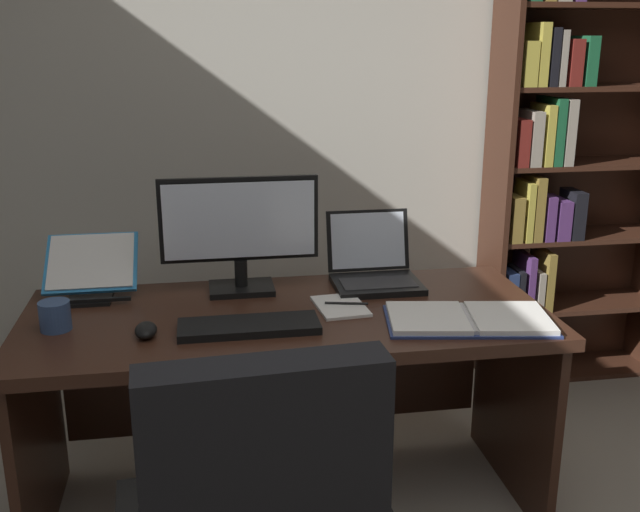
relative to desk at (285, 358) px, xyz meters
name	(u,v)px	position (x,y,z in m)	size (l,w,h in m)	color
wall_back	(312,86)	(0.25, 0.99, 0.82)	(4.85, 0.12, 2.69)	beige
desk	(285,358)	(0.00, 0.00, 0.00)	(1.66, 0.71, 0.71)	#381E14
bookshelf	(563,163)	(1.34, 0.77, 0.49)	(0.83, 0.28, 2.02)	#381E14
monitor	(240,234)	(-0.13, 0.16, 0.39)	(0.53, 0.16, 0.40)	black
laptop	(374,269)	(0.34, 0.16, 0.24)	(0.30, 0.30, 0.24)	black
keyboard	(249,326)	(-0.13, -0.20, 0.20)	(0.42, 0.15, 0.02)	black
computer_mouse	(146,330)	(-0.43, -0.20, 0.21)	(0.06, 0.10, 0.04)	black
reading_stand_with_book	(91,268)	(-0.63, 0.22, 0.28)	(0.30, 0.27, 0.18)	black
open_binder	(468,319)	(0.54, -0.25, 0.20)	(0.54, 0.34, 0.02)	navy
notepad	(340,306)	(0.18, -0.06, 0.20)	(0.15, 0.21, 0.01)	white
pen	(346,303)	(0.20, -0.06, 0.20)	(0.01, 0.01, 0.14)	black
coffee_mug	(55,316)	(-0.70, -0.11, 0.24)	(0.09, 0.09, 0.09)	#334C7A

